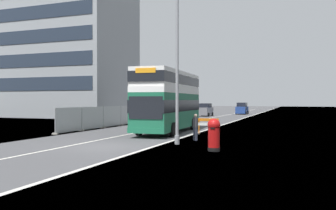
{
  "coord_description": "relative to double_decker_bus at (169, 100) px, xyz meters",
  "views": [
    {
      "loc": [
        10.08,
        -16.8,
        2.52
      ],
      "look_at": [
        1.46,
        6.27,
        2.2
      ],
      "focal_mm": 37.93,
      "sensor_mm": 36.0,
      "label": 1
    }
  ],
  "objects": [
    {
      "name": "pedestrian_at_kerb",
      "position": [
        3.6,
        -4.94,
        -1.69
      ],
      "size": [
        0.34,
        0.34,
        1.68
      ],
      "color": "#2D3342",
      "rests_on": "ground"
    },
    {
      "name": "red_pillar_postbox",
      "position": [
        5.74,
        -9.09,
        -1.65
      ],
      "size": [
        0.64,
        0.64,
        1.62
      ],
      "color": "black",
      "rests_on": "ground"
    },
    {
      "name": "car_receding_far",
      "position": [
        -0.21,
        38.93,
        -1.54
      ],
      "size": [
        1.94,
        4.24,
        2.13
      ],
      "color": "navy",
      "rests_on": "ground"
    },
    {
      "name": "bare_tree_far_verge_near",
      "position": [
        -11.4,
        23.9,
        -0.27
      ],
      "size": [
        2.74,
        2.36,
        5.21
      ],
      "color": "#4C3D2D",
      "rests_on": "ground"
    },
    {
      "name": "roadworks_barrier",
      "position": [
        3.4,
        -0.83,
        -1.79
      ],
      "size": [
        1.56,
        0.64,
        1.19
      ],
      "color": "orange",
      "rests_on": "ground"
    },
    {
      "name": "car_receding_mid",
      "position": [
        -4.6,
        29.09,
        -1.57
      ],
      "size": [
        1.97,
        4.23,
        2.05
      ],
      "color": "slate",
      "rests_on": "ground"
    },
    {
      "name": "backdrop_office_block",
      "position": [
        -26.3,
        20.25,
        9.14
      ],
      "size": [
        22.4,
        13.21,
        23.34
      ],
      "color": "gray",
      "rests_on": "ground"
    },
    {
      "name": "lamppost_foreground",
      "position": [
        3.14,
        -7.16,
        1.77
      ],
      "size": [
        0.29,
        0.7,
        9.1
      ],
      "color": "gray",
      "rests_on": "ground"
    },
    {
      "name": "double_decker_bus",
      "position": [
        0.0,
        0.0,
        0.0
      ],
      "size": [
        3.27,
        10.79,
        4.77
      ],
      "color": "#196042",
      "rests_on": "ground"
    },
    {
      "name": "car_oncoming_near",
      "position": [
        -4.98,
        19.92,
        -1.46
      ],
      "size": [
        2.09,
        4.13,
        2.31
      ],
      "color": "black",
      "rests_on": "ground"
    },
    {
      "name": "construction_site_fence",
      "position": [
        -7.19,
        8.77,
        -1.57
      ],
      "size": [
        0.44,
        27.4,
        2.02
      ],
      "color": "#A8AAAD",
      "rests_on": "ground"
    },
    {
      "name": "ground",
      "position": [
        0.27,
        -9.48,
        -2.59
      ],
      "size": [
        140.0,
        280.0,
        0.1
      ],
      "color": "#424244"
    }
  ]
}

